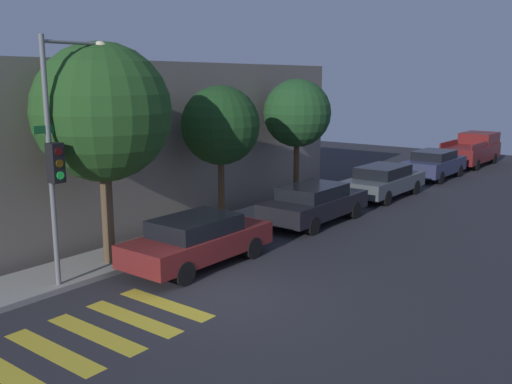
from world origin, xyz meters
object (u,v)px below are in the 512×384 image
(sedan_far_end, at_px, (384,181))
(tree_far_end, at_px, (297,113))
(sedan_near_corner, at_px, (198,240))
(sedan_middle, at_px, (314,203))
(pickup_truck, at_px, (472,149))
(tree_near_corner, at_px, (102,113))
(traffic_light_pole, at_px, (64,134))
(sedan_tail_of_row, at_px, (434,164))
(tree_midblock, at_px, (221,126))

(sedan_far_end, xyz_separation_m, tree_far_end, (-3.94, 1.76, 2.91))
(sedan_near_corner, height_order, sedan_middle, sedan_near_corner)
(sedan_near_corner, distance_m, sedan_far_end, 11.25)
(pickup_truck, height_order, tree_near_corner, tree_near_corner)
(sedan_far_end, bearing_deg, tree_near_corner, 172.15)
(traffic_light_pole, xyz_separation_m, tree_far_end, (10.29, 0.49, -0.04))
(sedan_middle, bearing_deg, traffic_light_pole, 171.75)
(traffic_light_pole, xyz_separation_m, sedan_middle, (8.78, -1.27, -2.95))
(sedan_tail_of_row, xyz_separation_m, tree_far_end, (-9.71, 1.76, 2.88))
(sedan_near_corner, height_order, sedan_tail_of_row, sedan_tail_of_row)
(pickup_truck, bearing_deg, tree_midblock, 174.95)
(sedan_tail_of_row, bearing_deg, tree_midblock, 172.85)
(traffic_light_pole, distance_m, sedan_middle, 9.35)
(sedan_middle, xyz_separation_m, tree_midblock, (-2.82, 1.76, 2.73))
(tree_near_corner, bearing_deg, sedan_far_end, -7.85)
(traffic_light_pole, distance_m, pickup_truck, 26.08)
(traffic_light_pole, xyz_separation_m, pickup_truck, (25.90, -1.27, -2.77))
(traffic_light_pole, relative_size, sedan_far_end, 1.27)
(sedan_far_end, distance_m, pickup_truck, 11.67)
(traffic_light_pole, distance_m, sedan_near_corner, 4.39)
(tree_near_corner, relative_size, tree_far_end, 1.19)
(sedan_near_corner, relative_size, sedan_far_end, 0.93)
(sedan_near_corner, bearing_deg, sedan_middle, 0.00)
(tree_midblock, bearing_deg, sedan_tail_of_row, -7.15)
(sedan_near_corner, xyz_separation_m, sedan_far_end, (11.25, 0.00, 0.00))
(traffic_light_pole, bearing_deg, sedan_tail_of_row, -3.64)
(tree_far_end, bearing_deg, tree_near_corner, 180.00)
(pickup_truck, height_order, tree_midblock, tree_midblock)
(tree_near_corner, height_order, tree_far_end, tree_near_corner)
(traffic_light_pole, bearing_deg, sedan_middle, -8.25)
(sedan_tail_of_row, bearing_deg, sedan_near_corner, -180.00)
(sedan_tail_of_row, height_order, tree_near_corner, tree_near_corner)
(pickup_truck, xyz_separation_m, tree_midblock, (-19.94, 1.76, 2.55))
(sedan_middle, bearing_deg, tree_far_end, 49.29)
(sedan_tail_of_row, bearing_deg, traffic_light_pole, 176.36)
(sedan_far_end, relative_size, tree_near_corner, 0.79)
(sedan_near_corner, bearing_deg, tree_near_corner, 130.83)
(traffic_light_pole, height_order, tree_near_corner, traffic_light_pole)
(sedan_far_end, bearing_deg, tree_far_end, 155.91)
(pickup_truck, xyz_separation_m, tree_near_corner, (-24.44, 1.76, 3.17))
(sedan_near_corner, bearing_deg, tree_midblock, 30.60)
(sedan_far_end, relative_size, tree_midblock, 0.98)
(traffic_light_pole, distance_m, tree_midblock, 5.98)
(sedan_tail_of_row, bearing_deg, tree_near_corner, 174.57)
(traffic_light_pole, bearing_deg, tree_near_corner, 18.53)
(tree_far_end, bearing_deg, traffic_light_pole, -177.28)
(sedan_middle, relative_size, tree_midblock, 0.95)
(sedan_near_corner, bearing_deg, pickup_truck, 0.00)
(pickup_truck, distance_m, tree_near_corner, 24.71)
(traffic_light_pole, relative_size, sedan_near_corner, 1.36)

